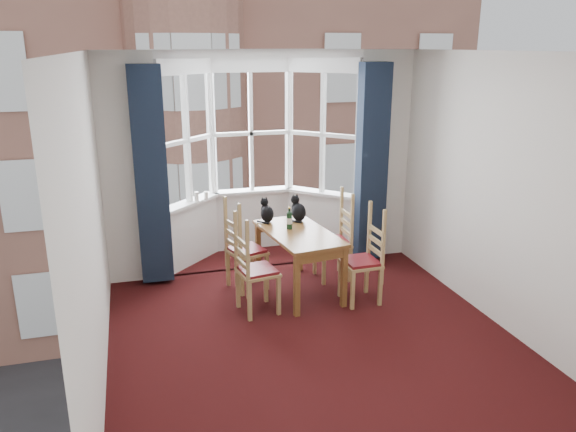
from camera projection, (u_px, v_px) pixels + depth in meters
name	position (u px, v px, depth m)	size (l,w,h in m)	color
floor	(319.00, 348.00, 5.51)	(4.50, 4.50, 0.00)	black
ceiling	(324.00, 51.00, 4.69)	(4.50, 4.50, 0.00)	white
wall_left	(90.00, 231.00, 4.58)	(4.50, 4.50, 0.00)	silver
wall_right	(510.00, 196.00, 5.63)	(4.50, 4.50, 0.00)	silver
wall_near	(458.00, 325.00, 3.04)	(4.00, 4.00, 0.00)	silver
wall_back_pier_left	(130.00, 171.00, 6.74)	(0.70, 0.12, 2.80)	silver
wall_back_pier_right	(382.00, 157.00, 7.61)	(0.70, 0.12, 2.80)	silver
bay_window	(255.00, 156.00, 7.64)	(2.76, 0.94, 2.80)	white
curtain_left	(151.00, 177.00, 6.65)	(0.38, 0.22, 2.60)	#162133
curtain_right	(372.00, 164.00, 7.39)	(0.38, 0.22, 2.60)	#162133
dining_table	(299.00, 240.00, 6.61)	(0.85, 1.36, 0.75)	brown
chair_left_near	(250.00, 273.00, 6.11)	(0.46, 0.48, 0.92)	tan
chair_left_far	(240.00, 253.00, 6.71)	(0.50, 0.52, 0.92)	tan
chair_right_near	(368.00, 262.00, 6.42)	(0.41, 0.43, 0.92)	tan
chair_right_far	(339.00, 242.00, 7.07)	(0.40, 0.42, 0.92)	tan
cat_left	(267.00, 212.00, 6.93)	(0.20, 0.25, 0.31)	black
cat_right	(298.00, 211.00, 6.97)	(0.24, 0.28, 0.33)	black
wine_bottle	(289.00, 219.00, 6.65)	(0.07, 0.07, 0.27)	black
candle_tall	(196.00, 197.00, 7.41)	(0.06, 0.06, 0.12)	white
candle_short	(206.00, 196.00, 7.48)	(0.06, 0.06, 0.11)	white
street	(159.00, 185.00, 36.93)	(80.00, 80.00, 0.00)	#333335
tenement_building	(178.00, 86.00, 17.93)	(18.40, 7.80, 15.20)	#A06652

